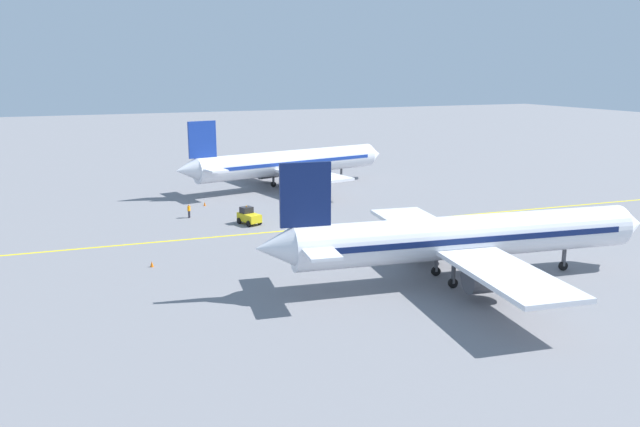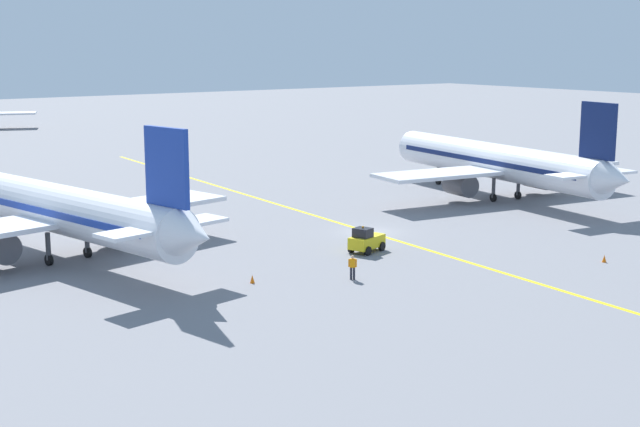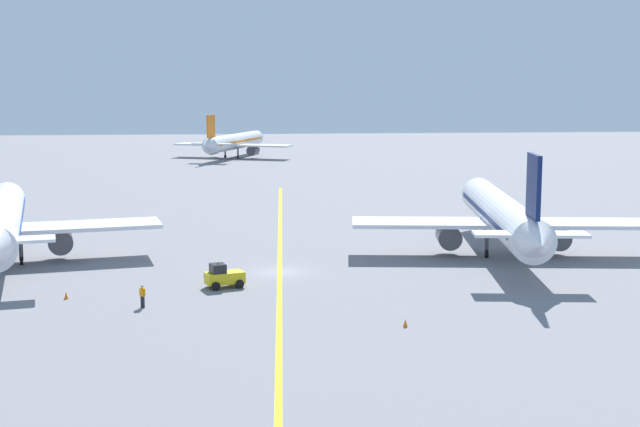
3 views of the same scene
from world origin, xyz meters
TOP-DOWN VIEW (x-y plane):
  - ground_plane at (0.00, 0.00)m, footprint 400.00×400.00m
  - apron_yellow_centreline at (0.00, 0.00)m, footprint 6.78×119.85m
  - airplane_at_gate at (-24.60, 6.37)m, footprint 28.47×35.32m
  - airplane_adjacent_stand at (21.16, 5.66)m, footprint 28.43×35.53m
  - baggage_tug_white at (-4.72, -5.47)m, footprint 3.32×2.48m
  - ground_crew_worker at (-10.46, -11.25)m, footprint 0.46×0.41m
  - traffic_cone_near_nose at (-16.44, -8.08)m, footprint 0.32×0.32m
  - traffic_cone_mid_apron at (7.44, -18.09)m, footprint 0.32×0.32m

SIDE VIEW (x-z plane):
  - ground_plane at x=0.00m, z-range 0.00..0.00m
  - apron_yellow_centreline at x=0.00m, z-range 0.00..0.01m
  - traffic_cone_near_nose at x=-16.44m, z-range 0.00..0.55m
  - traffic_cone_mid_apron at x=7.44m, z-range 0.00..0.55m
  - baggage_tug_white at x=-4.72m, z-range -0.15..1.96m
  - ground_crew_worker at x=-10.46m, z-range 0.07..1.75m
  - airplane_at_gate at x=-24.60m, z-range -1.59..9.01m
  - airplane_adjacent_stand at x=21.16m, z-range -1.59..9.01m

